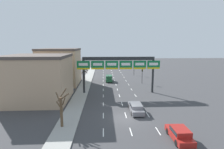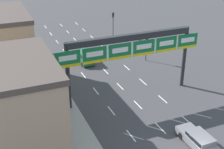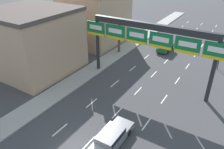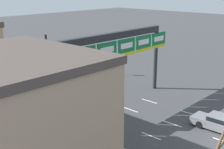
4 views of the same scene
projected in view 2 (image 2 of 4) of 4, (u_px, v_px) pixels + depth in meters
lane_dashes at (129, 95)px, 37.79m from camera, size 6.72×67.00×0.01m
sign_gantry at (131, 48)px, 34.85m from camera, size 17.46×0.70×7.79m
suv_green at (85, 57)px, 46.50m from camera, size 1.81×4.19×1.74m
car_grey at (199, 140)px, 28.63m from camera, size 1.84×4.88×1.38m
traffic_light_near_gantry at (113, 19)px, 57.11m from camera, size 0.30×0.35×4.40m
traffic_light_mid_block at (147, 42)px, 46.39m from camera, size 0.30×0.35×4.11m
tree_bare_closest at (49, 64)px, 39.29m from camera, size 1.82×1.83×4.67m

